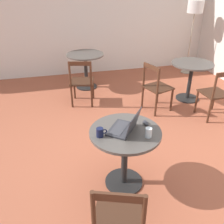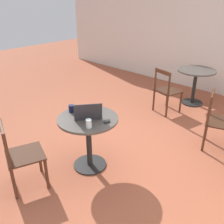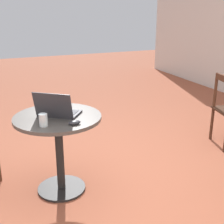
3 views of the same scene
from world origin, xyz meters
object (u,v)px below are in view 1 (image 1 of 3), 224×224
(chair_near_front, at_px, (119,218))
(drinking_glass, at_px, (149,133))
(cafe_table_far, at_px, (85,62))
(chair_far_front, at_px, (82,82))
(chair_mid_front, at_px, (216,94))
(laptop, at_px, (125,127))
(cafe_table_near, at_px, (125,145))
(mouse, at_px, (146,123))
(mug, at_px, (100,132))
(chair_mid_left, at_px, (156,88))
(cafe_table_mid, at_px, (191,72))
(floor_lamp, at_px, (195,10))

(chair_near_front, distance_m, drinking_glass, 0.86)
(cafe_table_far, xyz_separation_m, chair_far_front, (-0.18, -0.76, -0.12))
(chair_mid_front, bearing_deg, laptop, -149.55)
(chair_far_front, relative_size, laptop, 1.99)
(cafe_table_far, bearing_deg, chair_far_front, -103.60)
(cafe_table_near, bearing_deg, chair_near_front, -109.25)
(chair_near_front, xyz_separation_m, chair_far_front, (0.09, 2.92, 0.00))
(mouse, relative_size, mug, 0.91)
(cafe_table_far, xyz_separation_m, chair_mid_left, (1.02, -1.31, -0.12))
(chair_mid_left, height_order, laptop, laptop)
(chair_mid_left, height_order, mug, chair_mid_left)
(cafe_table_mid, bearing_deg, mug, -138.04)
(chair_mid_front, height_order, drinking_glass, chair_mid_front)
(cafe_table_far, distance_m, mug, 2.94)
(cafe_table_near, height_order, cafe_table_mid, same)
(chair_mid_left, bearing_deg, chair_far_front, 155.57)
(chair_far_front, distance_m, mouse, 2.12)
(cafe_table_near, relative_size, laptop, 1.76)
(mouse, bearing_deg, laptop, -163.96)
(chair_mid_front, bearing_deg, cafe_table_near, -149.38)
(cafe_table_near, distance_m, chair_near_front, 0.84)
(cafe_table_near, height_order, chair_far_front, chair_far_front)
(mouse, bearing_deg, chair_mid_front, 32.42)
(chair_far_front, bearing_deg, chair_near_front, -91.79)
(mug, bearing_deg, drinking_glass, -14.70)
(chair_far_front, distance_m, drinking_glass, 2.34)
(mug, bearing_deg, laptop, 8.08)
(cafe_table_mid, relative_size, cafe_table_far, 1.00)
(cafe_table_mid, distance_m, chair_mid_front, 0.75)
(cafe_table_far, relative_size, chair_mid_front, 0.88)
(drinking_glass, bearing_deg, cafe_table_far, 93.61)
(cafe_table_mid, bearing_deg, floor_lamp, 62.79)
(chair_mid_front, height_order, chair_far_front, same)
(floor_lamp, xyz_separation_m, mouse, (-2.27, -3.13, -0.70))
(cafe_table_near, bearing_deg, mug, -173.22)
(chair_far_front, relative_size, mouse, 8.58)
(chair_near_front, relative_size, drinking_glass, 8.47)
(cafe_table_far, distance_m, mouse, 2.83)
(mug, bearing_deg, floor_lamp, 49.24)
(chair_mid_front, distance_m, laptop, 2.20)
(laptop, height_order, mouse, laptop)
(chair_mid_front, relative_size, mug, 7.77)
(chair_far_front, bearing_deg, chair_mid_left, -24.43)
(chair_near_front, height_order, chair_far_front, same)
(cafe_table_far, bearing_deg, chair_mid_front, -43.58)
(cafe_table_mid, distance_m, floor_lamp, 1.77)
(chair_mid_left, relative_size, mug, 7.77)
(chair_mid_left, xyz_separation_m, chair_far_front, (-1.21, 0.55, 0.00))
(mouse, bearing_deg, chair_near_front, -121.26)
(chair_near_front, height_order, laptop, laptop)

